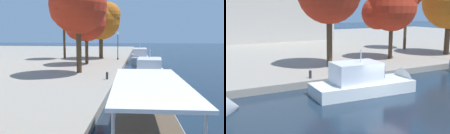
# 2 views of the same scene
# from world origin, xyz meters

# --- Properties ---
(ground_plane) EXTENTS (220.00, 220.00, 0.00)m
(ground_plane) POSITION_xyz_m (0.00, 0.00, 0.00)
(ground_plane) COLOR #192838
(motor_yacht_1) EXTENTS (9.21, 3.44, 4.63)m
(motor_yacht_1) POSITION_xyz_m (0.05, 2.34, 0.64)
(motor_yacht_1) COLOR silver
(motor_yacht_1) RESTS_ON ground_plane
(motor_yacht_2) EXTENTS (10.51, 3.05, 4.56)m
(motor_yacht_2) POSITION_xyz_m (17.24, 3.56, 0.70)
(motor_yacht_2) COLOR #9EA3A8
(motor_yacht_2) RESTS_ON ground_plane
(mooring_bollard_0) EXTENTS (0.26, 0.26, 0.73)m
(mooring_bollard_0) POSITION_xyz_m (-3.20, 6.56, 1.00)
(mooring_bollard_0) COLOR #2D2D33
(mooring_bollard_0) RESTS_ON dock_promenade
(lamp_post) EXTENTS (0.37, 0.37, 4.63)m
(lamp_post) POSITION_xyz_m (15.41, 7.28, 3.29)
(lamp_post) COLOR black
(lamp_post) RESTS_ON dock_promenade
(tree_0) EXTENTS (6.66, 6.46, 10.84)m
(tree_0) POSITION_xyz_m (0.33, 10.34, 8.29)
(tree_0) COLOR #4C3823
(tree_0) RESTS_ON dock_promenade
(tree_1) EXTENTS (6.25, 5.87, 9.16)m
(tree_1) POSITION_xyz_m (9.16, 11.36, 6.82)
(tree_1) COLOR #4C3823
(tree_1) RESTS_ON dock_promenade
(tree_3) EXTENTS (4.84, 4.84, 10.89)m
(tree_3) POSITION_xyz_m (16.70, 17.17, 9.09)
(tree_3) COLOR #4C3823
(tree_3) RESTS_ON dock_promenade
(tree_4) EXTENTS (7.04, 7.17, 10.37)m
(tree_4) POSITION_xyz_m (18.24, 10.46, 7.59)
(tree_4) COLOR #4C3823
(tree_4) RESTS_ON dock_promenade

